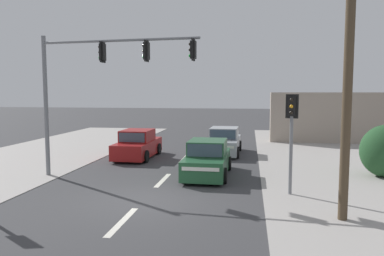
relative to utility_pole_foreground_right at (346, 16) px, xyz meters
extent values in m
plane|color=#3A3A3D|center=(-6.03, 0.94, -5.68)|extent=(140.00, 140.00, 0.00)
cube|color=silver|center=(-6.03, -1.06, -5.67)|extent=(0.20, 2.40, 0.01)
cube|color=silver|center=(-6.03, 3.94, -5.67)|extent=(0.20, 2.40, 0.01)
cube|color=silver|center=(-6.03, 8.94, -5.67)|extent=(0.20, 2.40, 0.01)
cylinder|color=#4C3D2B|center=(0.12, 0.01, -0.37)|extent=(0.26, 0.26, 10.61)
cylinder|color=slate|center=(-11.21, 4.10, -2.68)|extent=(0.18, 0.18, 6.00)
cylinder|color=slate|center=(-7.82, 3.81, 0.02)|extent=(6.79, 0.68, 0.11)
cube|color=black|center=(-8.50, 3.87, -0.43)|extent=(0.22, 0.28, 0.68)
cube|color=black|center=(-8.50, 3.87, -0.43)|extent=(0.08, 0.44, 0.84)
sphere|color=black|center=(-8.62, 3.88, -0.21)|extent=(0.13, 0.13, 0.13)
sphere|color=black|center=(-8.62, 3.88, -0.43)|extent=(0.13, 0.13, 0.13)
sphere|color=green|center=(-8.62, 3.88, -0.65)|extent=(0.13, 0.13, 0.13)
cube|color=black|center=(-6.60, 3.71, -0.43)|extent=(0.22, 0.28, 0.68)
cube|color=black|center=(-6.60, 3.71, -0.43)|extent=(0.08, 0.44, 0.84)
sphere|color=black|center=(-6.72, 3.72, -0.21)|extent=(0.13, 0.13, 0.13)
sphere|color=black|center=(-6.72, 3.72, -0.43)|extent=(0.13, 0.13, 0.13)
sphere|color=green|center=(-6.72, 3.72, -0.65)|extent=(0.13, 0.13, 0.13)
cube|color=black|center=(-4.71, 3.55, -0.43)|extent=(0.22, 0.28, 0.68)
cube|color=black|center=(-4.71, 3.55, -0.43)|extent=(0.08, 0.44, 0.84)
sphere|color=black|center=(-4.83, 3.56, -0.21)|extent=(0.13, 0.13, 0.13)
sphere|color=black|center=(-4.83, 3.56, -0.43)|extent=(0.13, 0.13, 0.13)
sphere|color=green|center=(-4.83, 3.56, -0.65)|extent=(0.13, 0.13, 0.13)
cylinder|color=slate|center=(-1.07, 2.52, -4.28)|extent=(0.12, 0.12, 2.80)
cube|color=black|center=(-1.07, 2.52, -2.54)|extent=(0.31, 0.27, 0.68)
cube|color=black|center=(-1.07, 2.52, -2.54)|extent=(0.43, 0.17, 0.84)
sphere|color=black|center=(-1.11, 2.40, -2.32)|extent=(0.13, 0.13, 0.13)
sphere|color=orange|center=(-1.11, 2.40, -2.54)|extent=(0.13, 0.13, 0.13)
sphere|color=black|center=(-1.11, 2.40, -2.76)|extent=(0.13, 0.13, 0.13)
cube|color=#A39384|center=(4.97, 16.94, -3.88)|extent=(12.00, 1.00, 3.60)
cube|color=#235633|center=(-4.32, 5.09, -5.14)|extent=(1.76, 4.22, 0.80)
cube|color=#235633|center=(-4.32, 5.14, -4.43)|extent=(1.59, 1.92, 0.62)
cube|color=#384756|center=(-4.33, 4.17, -4.43)|extent=(1.44, 0.08, 0.53)
cube|color=#384756|center=(-4.30, 6.11, -4.43)|extent=(1.40, 0.08, 0.50)
cube|color=white|center=(-4.35, 2.97, -4.96)|extent=(1.45, 0.06, 0.14)
cylinder|color=black|center=(-3.49, 3.77, -5.36)|extent=(0.20, 0.64, 0.64)
cylinder|color=black|center=(-5.19, 3.80, -5.36)|extent=(0.20, 0.64, 0.64)
cylinder|color=black|center=(-3.45, 6.38, -5.36)|extent=(0.20, 0.64, 0.64)
cylinder|color=black|center=(-5.15, 6.40, -5.36)|extent=(0.20, 0.64, 0.64)
cube|color=maroon|center=(-8.63, 8.93, -5.14)|extent=(1.75, 4.22, 0.80)
cube|color=maroon|center=(-8.63, 8.88, -4.43)|extent=(1.58, 1.92, 0.62)
cube|color=#384756|center=(-8.62, 9.85, -4.43)|extent=(1.44, 0.08, 0.53)
cube|color=#384756|center=(-8.64, 7.91, -4.43)|extent=(1.40, 0.08, 0.50)
cube|color=white|center=(-8.60, 11.05, -4.96)|extent=(1.45, 0.06, 0.14)
cylinder|color=black|center=(-9.46, 10.25, -5.36)|extent=(0.20, 0.64, 0.64)
cylinder|color=black|center=(-7.76, 10.23, -5.36)|extent=(0.20, 0.64, 0.64)
cylinder|color=black|center=(-9.49, 7.64, -5.36)|extent=(0.20, 0.64, 0.64)
cylinder|color=black|center=(-7.79, 7.62, -5.36)|extent=(0.20, 0.64, 0.64)
cube|color=#A3A8AD|center=(-3.98, 10.91, -5.14)|extent=(1.80, 4.24, 0.80)
cube|color=#A3A8AD|center=(-3.98, 10.96, -4.43)|extent=(1.61, 1.94, 0.62)
cube|color=#384756|center=(-4.01, 9.99, -4.43)|extent=(1.44, 0.10, 0.53)
cube|color=#384756|center=(-3.96, 11.93, -4.43)|extent=(1.41, 0.10, 0.50)
cube|color=white|center=(-4.04, 8.79, -4.96)|extent=(1.45, 0.08, 0.14)
cylinder|color=black|center=(-3.17, 9.59, -5.36)|extent=(0.21, 0.64, 0.64)
cylinder|color=black|center=(-4.87, 9.63, -5.36)|extent=(0.21, 0.64, 0.64)
cylinder|color=black|center=(-3.10, 12.19, -5.36)|extent=(0.21, 0.64, 0.64)
cylinder|color=black|center=(-4.80, 12.24, -5.36)|extent=(0.21, 0.64, 0.64)
camera|label=1|loc=(-2.53, -10.86, -2.03)|focal=35.00mm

